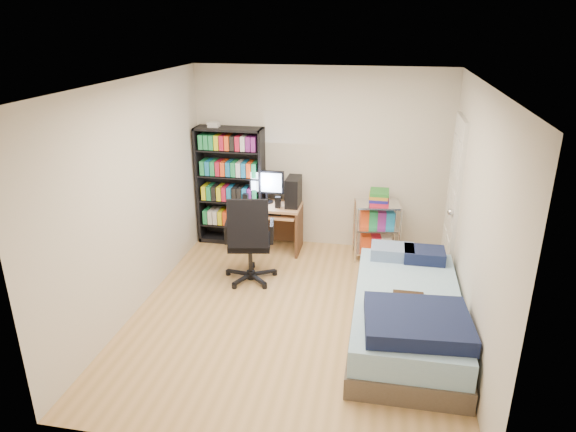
% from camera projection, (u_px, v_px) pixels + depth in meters
% --- Properties ---
extents(room, '(3.58, 4.08, 2.58)m').
position_uv_depth(room, '(295.00, 209.00, 5.22)').
color(room, tan).
rests_on(room, ground).
extents(media_shelf, '(0.94, 0.31, 1.74)m').
position_uv_depth(media_shelf, '(231.00, 185.00, 7.26)').
color(media_shelf, black).
rests_on(media_shelf, room).
extents(computer_desk, '(0.89, 0.52, 1.13)m').
position_uv_depth(computer_desk, '(276.00, 208.00, 7.09)').
color(computer_desk, tan).
rests_on(computer_desk, room).
extents(office_chair, '(0.78, 0.78, 1.12)m').
position_uv_depth(office_chair, '(250.00, 254.00, 6.29)').
color(office_chair, black).
rests_on(office_chair, room).
extents(wire_cart, '(0.64, 0.50, 0.95)m').
position_uv_depth(wire_cart, '(377.00, 214.00, 6.83)').
color(wire_cart, silver).
rests_on(wire_cart, room).
extents(bed, '(1.08, 2.16, 0.62)m').
position_uv_depth(bed, '(407.00, 314.00, 5.17)').
color(bed, brown).
rests_on(bed, room).
extents(door, '(0.12, 0.80, 2.00)m').
position_uv_depth(door, '(453.00, 200.00, 6.24)').
color(door, silver).
rests_on(door, room).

